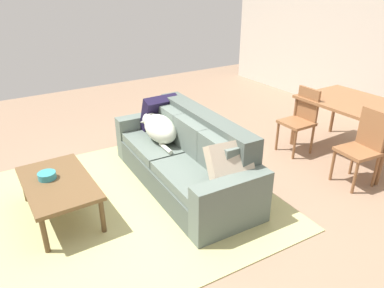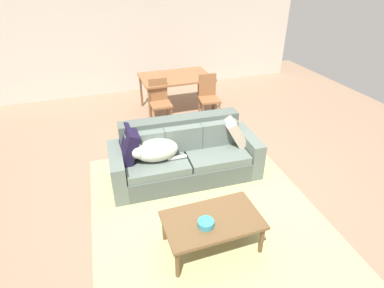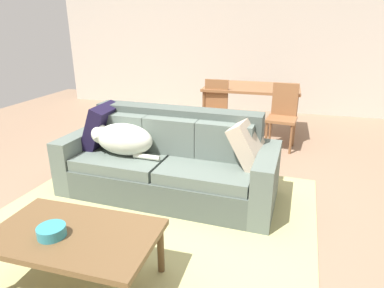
{
  "view_description": "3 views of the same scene",
  "coord_description": "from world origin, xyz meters",
  "px_view_note": "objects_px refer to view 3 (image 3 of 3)",
  "views": [
    {
      "loc": [
        3.0,
        -1.95,
        2.32
      ],
      "look_at": [
        -0.19,
        0.09,
        0.54
      ],
      "focal_mm": 33.72,
      "sensor_mm": 36.0,
      "label": 1
    },
    {
      "loc": [
        -1.43,
        -3.72,
        2.91
      ],
      "look_at": [
        -0.18,
        -0.11,
        0.63
      ],
      "focal_mm": 29.08,
      "sensor_mm": 36.0,
      "label": 2
    },
    {
      "loc": [
        0.85,
        -2.95,
        1.7
      ],
      "look_at": [
        -0.02,
        0.14,
        0.54
      ],
      "focal_mm": 31.01,
      "sensor_mm": 36.0,
      "label": 3
    }
  ],
  "objects_px": {
    "couch": "(169,163)",
    "dining_table": "(252,90)",
    "dining_chair_near_left": "(215,107)",
    "throw_pillow_by_right_arm": "(249,144)",
    "bowl_on_coffee_table": "(52,231)",
    "dog_on_left_cushion": "(122,139)",
    "throw_pillow_by_left_arm": "(102,126)",
    "coffee_table": "(75,238)",
    "dining_chair_near_right": "(283,113)"
  },
  "relations": [
    {
      "from": "bowl_on_coffee_table",
      "to": "dining_chair_near_left",
      "type": "distance_m",
      "value": 3.38
    },
    {
      "from": "bowl_on_coffee_table",
      "to": "dining_chair_near_right",
      "type": "height_order",
      "value": "dining_chair_near_right"
    },
    {
      "from": "dining_chair_near_right",
      "to": "dog_on_left_cushion",
      "type": "bearing_deg",
      "value": -123.27
    },
    {
      "from": "dog_on_left_cushion",
      "to": "dining_chair_near_right",
      "type": "distance_m",
      "value": 2.45
    },
    {
      "from": "dining_chair_near_left",
      "to": "dining_chair_near_right",
      "type": "xyz_separation_m",
      "value": [
        1.01,
        -0.06,
        -0.01
      ]
    },
    {
      "from": "dog_on_left_cushion",
      "to": "coffee_table",
      "type": "height_order",
      "value": "dog_on_left_cushion"
    },
    {
      "from": "throw_pillow_by_left_arm",
      "to": "bowl_on_coffee_table",
      "type": "bearing_deg",
      "value": -70.79
    },
    {
      "from": "throw_pillow_by_right_arm",
      "to": "dining_chair_near_right",
      "type": "distance_m",
      "value": 1.8
    },
    {
      "from": "coffee_table",
      "to": "bowl_on_coffee_table",
      "type": "xyz_separation_m",
      "value": [
        -0.11,
        -0.07,
        0.08
      ]
    },
    {
      "from": "couch",
      "to": "dining_chair_near_right",
      "type": "relative_size",
      "value": 2.44
    },
    {
      "from": "bowl_on_coffee_table",
      "to": "dog_on_left_cushion",
      "type": "bearing_deg",
      "value": 98.87
    },
    {
      "from": "couch",
      "to": "throw_pillow_by_right_arm",
      "type": "relative_size",
      "value": 5.04
    },
    {
      "from": "couch",
      "to": "dining_chair_near_left",
      "type": "bearing_deg",
      "value": 90.06
    },
    {
      "from": "dog_on_left_cushion",
      "to": "dining_table",
      "type": "relative_size",
      "value": 0.52
    },
    {
      "from": "bowl_on_coffee_table",
      "to": "dining_chair_near_right",
      "type": "xyz_separation_m",
      "value": [
        1.34,
        3.3,
        0.04
      ]
    },
    {
      "from": "dining_table",
      "to": "dog_on_left_cushion",
      "type": "bearing_deg",
      "value": -112.94
    },
    {
      "from": "dog_on_left_cushion",
      "to": "bowl_on_coffee_table",
      "type": "distance_m",
      "value": 1.44
    },
    {
      "from": "throw_pillow_by_right_arm",
      "to": "coffee_table",
      "type": "relative_size",
      "value": 0.41
    },
    {
      "from": "dining_chair_near_right",
      "to": "dining_table",
      "type": "bearing_deg",
      "value": 136.58
    },
    {
      "from": "couch",
      "to": "dining_table",
      "type": "relative_size",
      "value": 1.52
    },
    {
      "from": "dining_chair_near_left",
      "to": "dining_chair_near_right",
      "type": "distance_m",
      "value": 1.01
    },
    {
      "from": "dog_on_left_cushion",
      "to": "dining_chair_near_left",
      "type": "height_order",
      "value": "dining_chair_near_left"
    },
    {
      "from": "couch",
      "to": "dining_table",
      "type": "height_order",
      "value": "couch"
    },
    {
      "from": "dining_table",
      "to": "dining_chair_near_right",
      "type": "relative_size",
      "value": 1.61
    },
    {
      "from": "throw_pillow_by_right_arm",
      "to": "dining_chair_near_left",
      "type": "height_order",
      "value": "dining_chair_near_left"
    },
    {
      "from": "dog_on_left_cushion",
      "to": "throw_pillow_by_left_arm",
      "type": "height_order",
      "value": "throw_pillow_by_left_arm"
    },
    {
      "from": "coffee_table",
      "to": "dining_table",
      "type": "distance_m",
      "value": 3.92
    },
    {
      "from": "dining_table",
      "to": "dining_chair_near_left",
      "type": "xyz_separation_m",
      "value": [
        -0.5,
        -0.55,
        -0.2
      ]
    },
    {
      "from": "couch",
      "to": "dog_on_left_cushion",
      "type": "bearing_deg",
      "value": -164.26
    },
    {
      "from": "bowl_on_coffee_table",
      "to": "dining_chair_near_left",
      "type": "xyz_separation_m",
      "value": [
        0.33,
        3.36,
        0.05
      ]
    },
    {
      "from": "dining_chair_near_right",
      "to": "coffee_table",
      "type": "bearing_deg",
      "value": -104.51
    },
    {
      "from": "dog_on_left_cushion",
      "to": "dining_chair_near_right",
      "type": "bearing_deg",
      "value": 53.01
    },
    {
      "from": "couch",
      "to": "dog_on_left_cushion",
      "type": "distance_m",
      "value": 0.55
    },
    {
      "from": "dog_on_left_cushion",
      "to": "throw_pillow_by_left_arm",
      "type": "relative_size",
      "value": 1.62
    },
    {
      "from": "dining_chair_near_left",
      "to": "throw_pillow_by_right_arm",
      "type": "bearing_deg",
      "value": -66.95
    },
    {
      "from": "bowl_on_coffee_table",
      "to": "throw_pillow_by_left_arm",
      "type": "bearing_deg",
      "value": 109.21
    },
    {
      "from": "couch",
      "to": "dining_chair_near_right",
      "type": "distance_m",
      "value": 2.09
    },
    {
      "from": "coffee_table",
      "to": "dining_table",
      "type": "bearing_deg",
      "value": 79.29
    },
    {
      "from": "couch",
      "to": "coffee_table",
      "type": "distance_m",
      "value": 1.46
    },
    {
      "from": "throw_pillow_by_left_arm",
      "to": "dining_chair_near_right",
      "type": "height_order",
      "value": "dining_chair_near_right"
    },
    {
      "from": "dog_on_left_cushion",
      "to": "couch",
      "type": "bearing_deg",
      "value": 15.74
    },
    {
      "from": "dog_on_left_cushion",
      "to": "coffee_table",
      "type": "xyz_separation_m",
      "value": [
        0.33,
        -1.35,
        -0.21
      ]
    },
    {
      "from": "throw_pillow_by_left_arm",
      "to": "coffee_table",
      "type": "height_order",
      "value": "throw_pillow_by_left_arm"
    },
    {
      "from": "dog_on_left_cushion",
      "to": "dining_table",
      "type": "height_order",
      "value": "dining_table"
    },
    {
      "from": "dining_chair_near_left",
      "to": "dog_on_left_cushion",
      "type": "bearing_deg",
      "value": -104.6
    },
    {
      "from": "bowl_on_coffee_table",
      "to": "couch",
      "type": "bearing_deg",
      "value": 80.74
    },
    {
      "from": "bowl_on_coffee_table",
      "to": "dining_chair_near_right",
      "type": "relative_size",
      "value": 0.2
    },
    {
      "from": "coffee_table",
      "to": "dining_table",
      "type": "relative_size",
      "value": 0.73
    },
    {
      "from": "dog_on_left_cushion",
      "to": "dining_chair_near_right",
      "type": "relative_size",
      "value": 0.84
    },
    {
      "from": "couch",
      "to": "throw_pillow_by_left_arm",
      "type": "relative_size",
      "value": 4.69
    }
  ]
}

